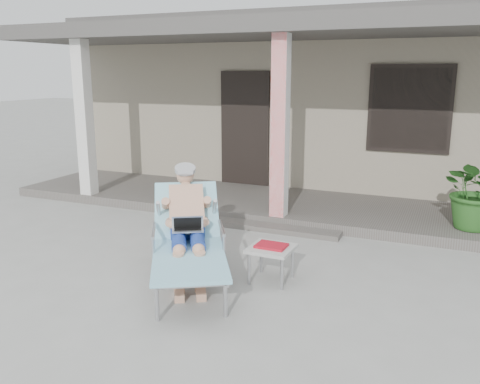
% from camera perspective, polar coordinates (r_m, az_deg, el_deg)
% --- Properties ---
extents(ground, '(60.00, 60.00, 0.00)m').
position_cam_1_polar(ground, '(5.78, -2.69, -9.48)').
color(ground, '#9E9E99').
rests_on(ground, ground).
extents(house, '(10.40, 5.40, 3.30)m').
position_cam_1_polar(house, '(11.53, 11.60, 10.26)').
color(house, gray).
rests_on(house, ground).
extents(porch_deck, '(10.00, 2.00, 0.15)m').
position_cam_1_polar(porch_deck, '(8.41, 6.21, -1.63)').
color(porch_deck, '#605B56').
rests_on(porch_deck, ground).
extents(porch_overhang, '(10.00, 2.30, 2.85)m').
position_cam_1_polar(porch_overhang, '(8.09, 6.60, 17.17)').
color(porch_overhang, silver).
rests_on(porch_overhang, porch_deck).
extents(porch_step, '(2.00, 0.30, 0.07)m').
position_cam_1_polar(porch_step, '(7.37, 3.58, -4.05)').
color(porch_step, '#605B56').
rests_on(porch_step, ground).
extents(lounger, '(1.57, 1.98, 1.26)m').
position_cam_1_polar(lounger, '(5.50, -5.95, -2.15)').
color(lounger, '#B7B7BC').
rests_on(lounger, ground).
extents(side_table, '(0.48, 0.48, 0.42)m').
position_cam_1_polar(side_table, '(5.56, 3.54, -6.54)').
color(side_table, '#B0B0AB').
rests_on(side_table, ground).
extents(potted_palm, '(1.22, 1.14, 1.09)m').
position_cam_1_polar(potted_palm, '(7.55, 25.19, 0.25)').
color(potted_palm, '#26591E').
rests_on(potted_palm, porch_deck).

